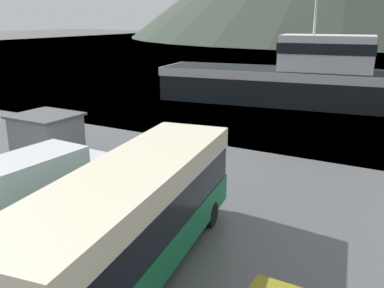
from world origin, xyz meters
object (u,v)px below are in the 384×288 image
Objects in this scene: tour_bus at (133,216)px; fishing_boat at (301,78)px; delivery_van at (42,179)px; dock_kiosk at (47,137)px.

fishing_boat is (-3.15, 27.37, 0.36)m from tour_bus.
delivery_van is 0.26× the size of fishing_boat.
fishing_boat reaches higher than delivery_van.
delivery_van is 2.01× the size of dock_kiosk.
delivery_van is (-5.71, 1.77, -0.61)m from tour_bus.
dock_kiosk is at bearing 139.64° from tour_bus.
fishing_boat is at bearing 86.08° from delivery_van.
delivery_van is at bearing -43.93° from dock_kiosk.
tour_bus is at bearing 178.19° from fishing_boat.
tour_bus is 1.71× the size of delivery_van.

